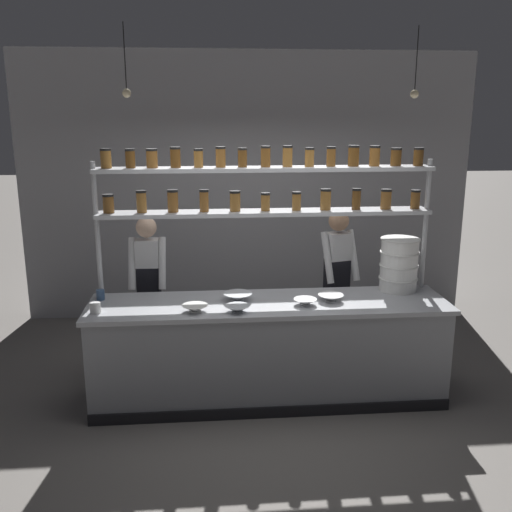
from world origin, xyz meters
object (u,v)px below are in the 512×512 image
at_px(prep_bowl_center_back, 305,302).
at_px(serving_cup_by_board, 100,295).
at_px(spice_shelf_unit, 265,193).
at_px(container_stack, 399,264).
at_px(chef_center, 337,278).
at_px(prep_bowl_center_front, 237,309).
at_px(prep_bowl_near_left, 195,309).
at_px(serving_cup_front, 95,308).
at_px(prep_bowl_far_left, 331,298).
at_px(chef_left, 149,285).
at_px(prep_bowl_near_right, 238,297).

xyz_separation_m(prep_bowl_center_back, serving_cup_by_board, (-1.79, 0.30, 0.02)).
height_order(spice_shelf_unit, prep_bowl_center_back, spice_shelf_unit).
bearing_deg(prep_bowl_center_back, container_stack, 20.44).
xyz_separation_m(chef_center, prep_bowl_center_front, (-1.07, -0.96, 0.03)).
height_order(chef_center, container_stack, chef_center).
bearing_deg(prep_bowl_near_left, serving_cup_front, 176.53).
bearing_deg(spice_shelf_unit, serving_cup_by_board, -174.81).
distance_m(spice_shelf_unit, prep_bowl_far_left, 1.11).
height_order(prep_bowl_center_back, serving_cup_by_board, serving_cup_by_board).
xyz_separation_m(chef_left, container_stack, (2.35, -0.45, 0.28)).
bearing_deg(serving_cup_front, chef_left, 66.98).
distance_m(prep_bowl_near_left, prep_bowl_center_front, 0.35).
distance_m(chef_left, prep_bowl_near_left, 1.01).
bearing_deg(chef_left, serving_cup_by_board, -125.24).
height_order(spice_shelf_unit, prep_bowl_center_front, spice_shelf_unit).
distance_m(container_stack, serving_cup_front, 2.75).
bearing_deg(spice_shelf_unit, prep_bowl_center_back, -55.00).
distance_m(prep_bowl_near_left, prep_bowl_center_back, 0.95).
height_order(chef_center, serving_cup_by_board, chef_center).
bearing_deg(prep_bowl_near_left, serving_cup_by_board, 154.87).
bearing_deg(prep_bowl_near_right, prep_bowl_center_front, -94.08).
distance_m(chef_left, container_stack, 2.41).
bearing_deg(chef_left, prep_bowl_near_right, -35.32).
bearing_deg(serving_cup_by_board, prep_bowl_near_left, -25.13).
height_order(prep_bowl_center_back, prep_bowl_far_left, prep_bowl_far_left).
height_order(chef_left, container_stack, chef_left).
distance_m(prep_bowl_near_right, prep_bowl_far_left, 0.82).
bearing_deg(prep_bowl_center_front, spice_shelf_unit, 62.79).
distance_m(chef_center, prep_bowl_near_right, 1.24).
bearing_deg(prep_bowl_near_left, prep_bowl_far_left, 8.41).
bearing_deg(container_stack, prep_bowl_center_front, -162.62).
distance_m(serving_cup_front, serving_cup_by_board, 0.35).
bearing_deg(prep_bowl_center_back, serving_cup_by_board, 170.47).
xyz_separation_m(prep_bowl_center_front, serving_cup_by_board, (-1.20, 0.43, 0.02)).
bearing_deg(serving_cup_by_board, prep_bowl_center_front, -19.86).
height_order(spice_shelf_unit, prep_bowl_far_left, spice_shelf_unit).
relative_size(prep_bowl_center_front, serving_cup_by_board, 2.32).
bearing_deg(spice_shelf_unit, chef_center, 26.87).
xyz_separation_m(prep_bowl_center_back, prep_bowl_far_left, (0.24, 0.08, 0.00)).
bearing_deg(chef_center, serving_cup_front, -174.33).
distance_m(container_stack, prep_bowl_center_back, 1.02).
height_order(prep_bowl_center_back, serving_cup_front, serving_cup_front).
distance_m(chef_center, container_stack, 0.72).
relative_size(chef_left, chef_center, 0.98).
distance_m(spice_shelf_unit, container_stack, 1.42).
bearing_deg(container_stack, chef_left, 169.15).
bearing_deg(serving_cup_front, prep_bowl_center_back, 1.45).
bearing_deg(prep_bowl_far_left, prep_bowl_center_front, -165.81).
distance_m(chef_center, prep_bowl_far_left, 0.78).
xyz_separation_m(spice_shelf_unit, container_stack, (1.24, -0.09, -0.67)).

